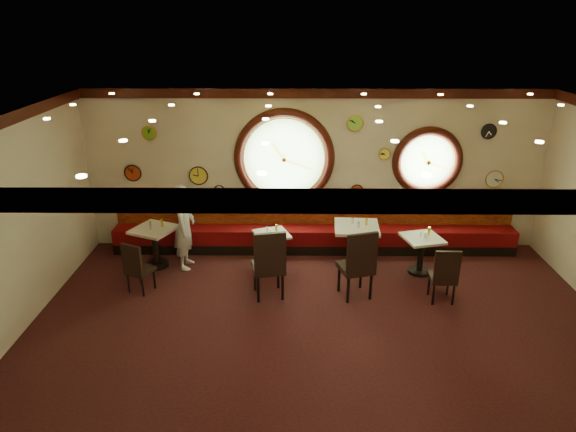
{
  "coord_description": "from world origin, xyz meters",
  "views": [
    {
      "loc": [
        -0.42,
        -6.76,
        4.49
      ],
      "look_at": [
        -0.5,
        0.8,
        1.5
      ],
      "focal_mm": 32.0,
      "sensor_mm": 36.0,
      "label": 1
    }
  ],
  "objects_px": {
    "table_d": "(421,250)",
    "chair_d": "(445,272)",
    "condiment_a_pepper": "(150,227)",
    "condiment_a_bottle": "(162,223)",
    "table_b": "(272,245)",
    "condiment_b_bottle": "(276,228)",
    "chair_c": "(359,261)",
    "condiment_a_salt": "(150,224)",
    "condiment_c_bottle": "(366,221)",
    "condiment_b_pepper": "(270,232)",
    "condiment_c_pepper": "(359,225)",
    "condiment_b_salt": "(267,229)",
    "condiment_d_pepper": "(425,235)",
    "waiter": "(184,227)",
    "condiment_c_salt": "(353,221)",
    "chair_a": "(136,265)",
    "table_a": "(155,242)",
    "chair_b": "(269,260)",
    "table_c": "(356,242)",
    "condiment_d_salt": "(421,234)"
  },
  "relations": [
    {
      "from": "condiment_a_pepper",
      "to": "condiment_a_bottle",
      "type": "bearing_deg",
      "value": 36.41
    },
    {
      "from": "table_d",
      "to": "condiment_c_bottle",
      "type": "relative_size",
      "value": 5.55
    },
    {
      "from": "chair_a",
      "to": "waiter",
      "type": "xyz_separation_m",
      "value": [
        0.63,
        1.0,
        0.29
      ]
    },
    {
      "from": "condiment_c_pepper",
      "to": "chair_b",
      "type": "bearing_deg",
      "value": -147.6
    },
    {
      "from": "table_c",
      "to": "chair_d",
      "type": "distance_m",
      "value": 1.77
    },
    {
      "from": "chair_c",
      "to": "waiter",
      "type": "bearing_deg",
      "value": 142.78
    },
    {
      "from": "chair_c",
      "to": "condiment_a_bottle",
      "type": "height_order",
      "value": "chair_c"
    },
    {
      "from": "chair_a",
      "to": "condiment_b_salt",
      "type": "height_order",
      "value": "chair_a"
    },
    {
      "from": "chair_a",
      "to": "condiment_b_bottle",
      "type": "xyz_separation_m",
      "value": [
        2.34,
        1.16,
        0.2
      ]
    },
    {
      "from": "table_a",
      "to": "waiter",
      "type": "relative_size",
      "value": 0.57
    },
    {
      "from": "chair_a",
      "to": "waiter",
      "type": "height_order",
      "value": "waiter"
    },
    {
      "from": "condiment_b_salt",
      "to": "condiment_a_pepper",
      "type": "bearing_deg",
      "value": -174.45
    },
    {
      "from": "chair_c",
      "to": "waiter",
      "type": "height_order",
      "value": "waiter"
    },
    {
      "from": "table_c",
      "to": "condiment_c_salt",
      "type": "distance_m",
      "value": 0.4
    },
    {
      "from": "condiment_a_salt",
      "to": "condiment_b_bottle",
      "type": "height_order",
      "value": "condiment_a_salt"
    },
    {
      "from": "condiment_a_pepper",
      "to": "chair_d",
      "type": "bearing_deg",
      "value": -13.42
    },
    {
      "from": "condiment_a_bottle",
      "to": "condiment_b_bottle",
      "type": "relative_size",
      "value": 1.11
    },
    {
      "from": "chair_c",
      "to": "condiment_d_pepper",
      "type": "relative_size",
      "value": 7.6
    },
    {
      "from": "chair_b",
      "to": "chair_c",
      "type": "height_order",
      "value": "chair_b"
    },
    {
      "from": "table_a",
      "to": "condiment_a_salt",
      "type": "xyz_separation_m",
      "value": [
        -0.07,
        0.04,
        0.34
      ]
    },
    {
      "from": "chair_d",
      "to": "waiter",
      "type": "height_order",
      "value": "waiter"
    },
    {
      "from": "chair_c",
      "to": "condiment_c_salt",
      "type": "bearing_deg",
      "value": 72.26
    },
    {
      "from": "condiment_c_bottle",
      "to": "condiment_b_pepper",
      "type": "bearing_deg",
      "value": 178.66
    },
    {
      "from": "condiment_b_bottle",
      "to": "condiment_a_pepper",
      "type": "bearing_deg",
      "value": -174.67
    },
    {
      "from": "condiment_d_salt",
      "to": "condiment_b_pepper",
      "type": "height_order",
      "value": "condiment_d_salt"
    },
    {
      "from": "condiment_a_pepper",
      "to": "condiment_b_pepper",
      "type": "xyz_separation_m",
      "value": [
        2.2,
        0.06,
        -0.11
      ]
    },
    {
      "from": "table_b",
      "to": "condiment_c_bottle",
      "type": "bearing_deg",
      "value": -3.3
    },
    {
      "from": "chair_b",
      "to": "condiment_a_bottle",
      "type": "xyz_separation_m",
      "value": [
        -2.06,
        1.24,
        0.14
      ]
    },
    {
      "from": "table_d",
      "to": "condiment_d_pepper",
      "type": "distance_m",
      "value": 0.32
    },
    {
      "from": "condiment_b_pepper",
      "to": "condiment_c_pepper",
      "type": "bearing_deg",
      "value": -5.98
    },
    {
      "from": "table_c",
      "to": "condiment_a_salt",
      "type": "distance_m",
      "value": 3.84
    },
    {
      "from": "condiment_b_bottle",
      "to": "condiment_c_bottle",
      "type": "xyz_separation_m",
      "value": [
        1.66,
        -0.19,
        0.22
      ]
    },
    {
      "from": "condiment_a_salt",
      "to": "condiment_a_pepper",
      "type": "height_order",
      "value": "condiment_a_salt"
    },
    {
      "from": "table_d",
      "to": "chair_d",
      "type": "distance_m",
      "value": 1.07
    },
    {
      "from": "condiment_a_bottle",
      "to": "condiment_c_bottle",
      "type": "height_order",
      "value": "condiment_c_bottle"
    },
    {
      "from": "table_d",
      "to": "condiment_a_salt",
      "type": "xyz_separation_m",
      "value": [
        -5.0,
        0.27,
        0.38
      ]
    },
    {
      "from": "condiment_d_salt",
      "to": "condiment_a_pepper",
      "type": "xyz_separation_m",
      "value": [
        -4.94,
        0.14,
        0.06
      ]
    },
    {
      "from": "chair_c",
      "to": "condiment_a_salt",
      "type": "bearing_deg",
      "value": 145.24
    },
    {
      "from": "table_b",
      "to": "condiment_b_salt",
      "type": "bearing_deg",
      "value": 135.56
    },
    {
      "from": "table_b",
      "to": "condiment_c_pepper",
      "type": "xyz_separation_m",
      "value": [
        1.59,
        -0.23,
        0.52
      ]
    },
    {
      "from": "condiment_c_salt",
      "to": "chair_a",
      "type": "bearing_deg",
      "value": -164.6
    },
    {
      "from": "condiment_b_pepper",
      "to": "table_a",
      "type": "bearing_deg",
      "value": -179.98
    },
    {
      "from": "condiment_a_salt",
      "to": "condiment_d_pepper",
      "type": "xyz_separation_m",
      "value": [
        5.05,
        -0.27,
        -0.07
      ]
    },
    {
      "from": "table_a",
      "to": "condiment_b_pepper",
      "type": "relative_size",
      "value": 9.39
    },
    {
      "from": "condiment_a_salt",
      "to": "condiment_d_salt",
      "type": "relative_size",
      "value": 1.22
    },
    {
      "from": "chair_d",
      "to": "condiment_a_bottle",
      "type": "bearing_deg",
      "value": 165.54
    },
    {
      "from": "condiment_c_salt",
      "to": "condiment_b_pepper",
      "type": "xyz_separation_m",
      "value": [
        -1.52,
        -0.02,
        -0.22
      ]
    },
    {
      "from": "condiment_b_pepper",
      "to": "condiment_b_bottle",
      "type": "xyz_separation_m",
      "value": [
        0.11,
        0.15,
        0.02
      ]
    },
    {
      "from": "table_b",
      "to": "condiment_b_bottle",
      "type": "relative_size",
      "value": 5.69
    },
    {
      "from": "condiment_a_salt",
      "to": "condiment_c_bottle",
      "type": "height_order",
      "value": "condiment_c_bottle"
    }
  ]
}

